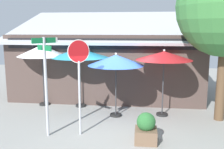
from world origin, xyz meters
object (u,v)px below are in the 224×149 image
Objects in this scene: patio_umbrella_ivory_left at (42,51)px; patio_umbrella_crimson_far_right at (164,56)px; patio_umbrella_teal_center at (80,53)px; street_sign_post at (46,78)px; sidewalk_planter at (146,129)px; stop_sign at (79,71)px; patio_umbrella_royal_blue_right at (116,61)px.

patio_umbrella_crimson_far_right is at bearing -8.95° from patio_umbrella_ivory_left.
patio_umbrella_crimson_far_right is (3.41, -0.77, 0.00)m from patio_umbrella_teal_center.
patio_umbrella_teal_center is at bearing -0.88° from patio_umbrella_ivory_left.
street_sign_post is 3.38× the size of sidewalk_planter.
patio_umbrella_ivory_left is 1.06× the size of patio_umbrella_teal_center.
patio_umbrella_crimson_far_right is at bearing 75.46° from sidewalk_planter.
stop_sign is 2.66m from sidewalk_planter.
street_sign_post is 3.48m from patio_umbrella_ivory_left.
patio_umbrella_royal_blue_right is at bearing -18.23° from patio_umbrella_ivory_left.
patio_umbrella_ivory_left reaches higher than patio_umbrella_teal_center.
patio_umbrella_royal_blue_right is 3.02m from sidewalk_planter.
stop_sign reaches higher than patio_umbrella_ivory_left.
patio_umbrella_royal_blue_right is 0.95× the size of patio_umbrella_crimson_far_right.
patio_umbrella_royal_blue_right is at bearing -170.91° from patio_umbrella_crimson_far_right.
patio_umbrella_teal_center is (1.64, -0.03, -0.09)m from patio_umbrella_ivory_left.
stop_sign reaches higher than patio_umbrella_teal_center.
patio_umbrella_crimson_far_right is (1.77, 0.28, 0.15)m from patio_umbrella_royal_blue_right.
street_sign_post is 1.20× the size of patio_umbrella_teal_center.
street_sign_post reaches higher than stop_sign.
stop_sign is 3.01m from patio_umbrella_teal_center.
sidewalk_planter is at bearing -62.95° from patio_umbrella_royal_blue_right.
patio_umbrella_ivory_left reaches higher than patio_umbrella_crimson_far_right.
patio_umbrella_ivory_left reaches higher than sidewalk_planter.
street_sign_post is at bearing -66.71° from patio_umbrella_ivory_left.
patio_umbrella_teal_center is (-0.70, 2.92, 0.24)m from stop_sign.
patio_umbrella_royal_blue_right is (1.64, -1.06, -0.15)m from patio_umbrella_teal_center.
patio_umbrella_teal_center is 1.00× the size of patio_umbrella_crimson_far_right.
street_sign_post is 1.13× the size of patio_umbrella_ivory_left.
sidewalk_planter is at bearing -36.72° from patio_umbrella_ivory_left.
patio_umbrella_ivory_left is 3.46m from patio_umbrella_royal_blue_right.
stop_sign is 1.23× the size of patio_umbrella_royal_blue_right.
street_sign_post is 1.26× the size of patio_umbrella_royal_blue_right.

